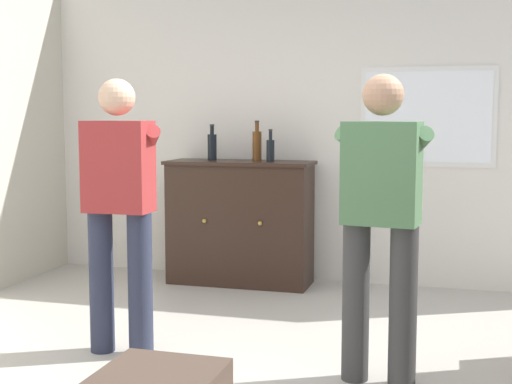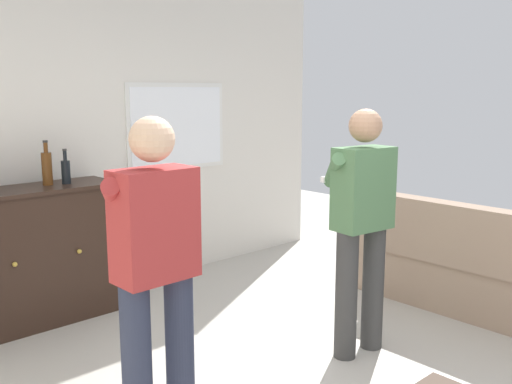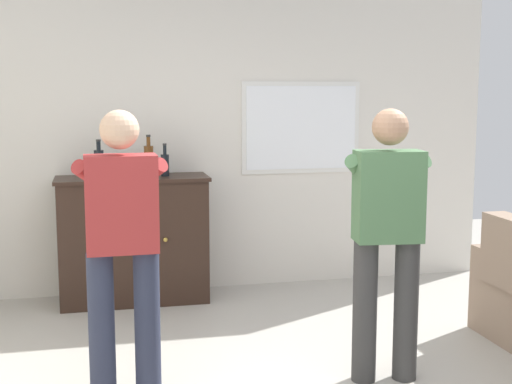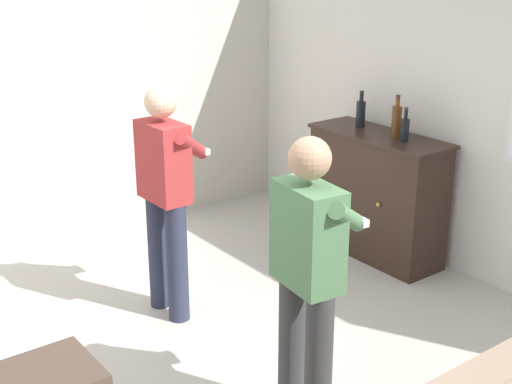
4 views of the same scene
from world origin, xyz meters
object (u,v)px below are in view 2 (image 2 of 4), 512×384
at_px(person_standing_left, 155,267).
at_px(sideboard_cabinet, 36,256).
at_px(bottle_liquor_amber, 66,171).
at_px(couch, 512,282).
at_px(person_standing_right, 361,220).
at_px(bottle_wine_green, 47,167).

bearing_deg(person_standing_left, sideboard_cabinet, 85.24).
xyz_separation_m(bottle_liquor_amber, person_standing_left, (-0.44, -1.93, -0.24)).
height_order(couch, person_standing_right, person_standing_right).
distance_m(sideboard_cabinet, bottle_wine_green, 0.69).
bearing_deg(couch, sideboard_cabinet, 136.43).
bearing_deg(bottle_liquor_amber, person_standing_right, -60.24).
height_order(sideboard_cabinet, bottle_liquor_amber, bottle_liquor_amber).
bearing_deg(person_standing_right, bottle_wine_green, 121.96).
height_order(sideboard_cabinet, person_standing_right, person_standing_right).
height_order(sideboard_cabinet, person_standing_left, person_standing_left).
xyz_separation_m(couch, sideboard_cabinet, (-2.66, 2.53, 0.20)).
relative_size(person_standing_left, person_standing_right, 1.00).
bearing_deg(person_standing_left, bottle_liquor_amber, 77.30).
bearing_deg(person_standing_left, bottle_wine_green, 81.23).
bearing_deg(person_standing_right, couch, -22.70).
relative_size(bottle_liquor_amber, person_standing_right, 0.16).
distance_m(person_standing_left, person_standing_right, 1.58).
bearing_deg(person_standing_left, person_standing_right, -2.36).
distance_m(bottle_liquor_amber, person_standing_right, 2.32).
xyz_separation_m(sideboard_cabinet, bottle_wine_green, (0.14, 0.03, 0.67)).
bearing_deg(person_standing_left, couch, -11.71).
height_order(sideboard_cabinet, bottle_wine_green, bottle_wine_green).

